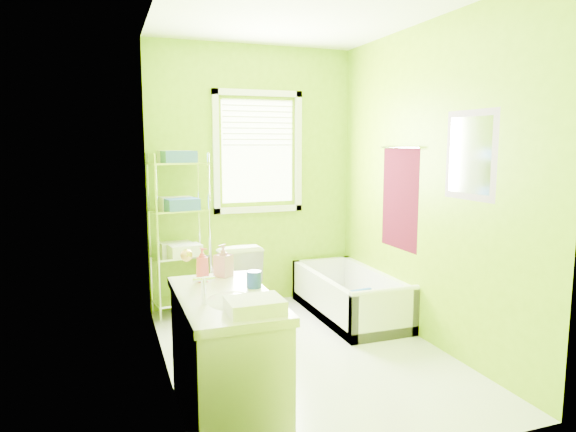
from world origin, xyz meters
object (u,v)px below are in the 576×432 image
object	(u,v)px
vanity	(227,355)
bathtub	(350,302)
wire_shelf_unit	(180,216)
toilet	(231,279)

from	to	relation	value
vanity	bathtub	bearing A→B (deg)	43.29
wire_shelf_unit	toilet	bearing A→B (deg)	-25.88
wire_shelf_unit	bathtub	bearing A→B (deg)	-22.34
wire_shelf_unit	vanity	bearing A→B (deg)	-91.10
toilet	wire_shelf_unit	size ratio (longest dim) A/B	0.46
bathtub	wire_shelf_unit	xyz separation A→B (m)	(-1.49, 0.61, 0.81)
bathtub	toilet	world-z (taller)	toilet
bathtub	toilet	bearing A→B (deg)	159.15
vanity	wire_shelf_unit	bearing A→B (deg)	88.90
bathtub	wire_shelf_unit	distance (m)	1.80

